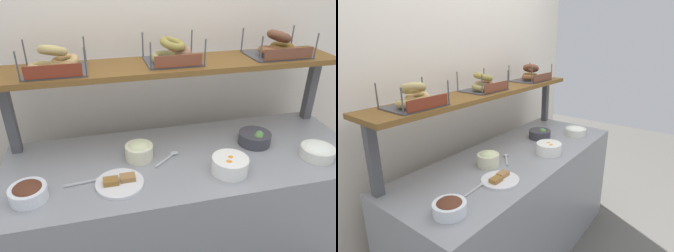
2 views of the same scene
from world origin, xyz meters
TOP-DOWN VIEW (x-y plane):
  - ground_plane at (0.00, 0.00)m, footprint 8.00×8.00m
  - back_wall at (0.00, 0.55)m, footprint 3.08×0.06m
  - deli_counter at (0.00, 0.00)m, footprint 1.88×0.70m
  - shelf_riser_left at (-0.88, 0.27)m, footprint 0.05×0.05m
  - shelf_riser_right at (0.88, 0.27)m, footprint 0.05×0.05m
  - upper_shelf at (0.00, 0.27)m, footprint 1.84×0.32m
  - bowl_fruit_salad at (0.16, -0.18)m, footprint 0.18×0.18m
  - bowl_cream_cheese at (0.65, -0.16)m, footprint 0.17×0.17m
  - bowl_potato_salad at (-0.25, 0.04)m, footprint 0.14×0.14m
  - bowl_chocolate_spread at (-0.76, -0.16)m, footprint 0.16×0.16m
  - bowl_veggie_mix at (0.40, 0.04)m, footprint 0.18×0.18m
  - serving_plate_white at (-0.37, -0.15)m, footprint 0.22×0.22m
  - serving_spoon_near_plate at (-0.50, -0.10)m, footprint 0.18×0.04m
  - serving_spoon_by_edge at (-0.09, 0.01)m, footprint 0.15×0.12m
  - bagel_basket_sesame at (-0.62, 0.25)m, footprint 0.30×0.26m
  - bagel_basket_everything at (-0.02, 0.28)m, footprint 0.29×0.25m
  - bagel_basket_cinnamon_raisin at (0.59, 0.26)m, footprint 0.34×0.26m

SIDE VIEW (x-z plane):
  - ground_plane at x=0.00m, z-range 0.00..0.00m
  - deli_counter at x=0.00m, z-range 0.00..0.85m
  - serving_spoon_near_plate at x=-0.50m, z-range 0.85..0.86m
  - serving_spoon_by_edge at x=-0.09m, z-range 0.85..0.86m
  - serving_plate_white at x=-0.37m, z-range 0.84..0.88m
  - bowl_veggie_mix at x=0.40m, z-range 0.85..0.93m
  - bowl_cream_cheese at x=0.65m, z-range 0.85..0.92m
  - bowl_chocolate_spread at x=-0.76m, z-range 0.85..0.93m
  - bowl_fruit_salad at x=0.16m, z-range 0.85..0.93m
  - bowl_potato_salad at x=-0.25m, z-range 0.85..0.95m
  - shelf_riser_left at x=-0.88m, z-range 0.85..1.25m
  - shelf_riser_right at x=0.88m, z-range 0.85..1.25m
  - back_wall at x=0.00m, z-range 0.00..2.40m
  - upper_shelf at x=0.00m, z-range 1.25..1.28m
  - bagel_basket_everything at x=-0.02m, z-range 1.26..1.40m
  - bagel_basket_cinnamon_raisin at x=0.59m, z-range 1.25..1.41m
  - bagel_basket_sesame at x=-0.62m, z-range 1.25..1.40m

